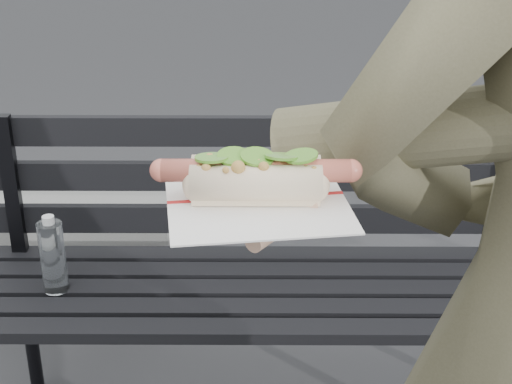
# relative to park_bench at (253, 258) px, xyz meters

# --- Properties ---
(park_bench) EXTENTS (1.50, 0.44, 0.88)m
(park_bench) POSITION_rel_park_bench_xyz_m (0.00, 0.00, 0.00)
(park_bench) COLOR black
(park_bench) RESTS_ON ground
(concrete_block) EXTENTS (1.20, 0.40, 0.40)m
(concrete_block) POSITION_rel_park_bench_xyz_m (-0.89, 0.66, -0.32)
(concrete_block) COLOR slate
(concrete_block) RESTS_ON ground
(held_hotdog) EXTENTS (0.64, 0.31, 0.20)m
(held_hotdog) POSITION_rel_park_bench_xyz_m (0.21, -0.98, 0.71)
(held_hotdog) COLOR brown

